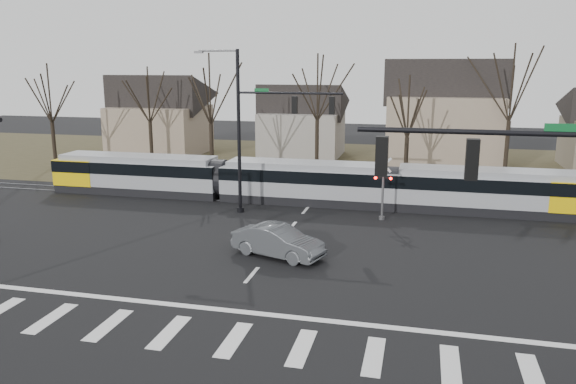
# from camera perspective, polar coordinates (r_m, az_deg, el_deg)

# --- Properties ---
(ground) EXTENTS (140.00, 140.00, 0.00)m
(ground) POSITION_cam_1_polar(r_m,az_deg,el_deg) (23.85, -5.14, -10.09)
(ground) COLOR black
(grass_verge) EXTENTS (140.00, 28.00, 0.01)m
(grass_verge) POSITION_cam_1_polar(r_m,az_deg,el_deg) (54.06, 5.72, 2.87)
(grass_verge) COLOR #38331E
(grass_verge) RESTS_ON ground
(crosswalk) EXTENTS (27.00, 2.60, 0.01)m
(crosswalk) POSITION_cam_1_polar(r_m,az_deg,el_deg) (20.45, -8.82, -14.24)
(crosswalk) COLOR silver
(crosswalk) RESTS_ON ground
(stop_line) EXTENTS (28.00, 0.35, 0.01)m
(stop_line) POSITION_cam_1_polar(r_m,az_deg,el_deg) (22.30, -6.64, -11.80)
(stop_line) COLOR silver
(stop_line) RESTS_ON ground
(lane_dashes) EXTENTS (0.18, 30.00, 0.01)m
(lane_dashes) POSITION_cam_1_polar(r_m,az_deg,el_deg) (38.60, 2.43, -1.09)
(lane_dashes) COLOR silver
(lane_dashes) RESTS_ON ground
(rail_pair) EXTENTS (90.00, 1.52, 0.06)m
(rail_pair) POSITION_cam_1_polar(r_m,az_deg,el_deg) (38.40, 2.37, -1.12)
(rail_pair) COLOR #59595E
(rail_pair) RESTS_ON ground
(tram) EXTENTS (37.12, 2.76, 2.81)m
(tram) POSITION_cam_1_polar(r_m,az_deg,el_deg) (38.38, 1.54, 1.18)
(tram) COLOR gray
(tram) RESTS_ON ground
(sedan) EXTENTS (4.48, 5.67, 1.54)m
(sedan) POSITION_cam_1_polar(r_m,az_deg,el_deg) (27.72, -1.03, -5.03)
(sedan) COLOR #4D5054
(sedan) RESTS_ON ground
(signal_pole_near_right) EXTENTS (6.72, 0.44, 8.00)m
(signal_pole_near_right) POSITION_cam_1_polar(r_m,az_deg,el_deg) (15.62, 23.94, -3.50)
(signal_pole_near_right) COLOR black
(signal_pole_near_right) RESTS_ON ground
(signal_pole_far) EXTENTS (9.28, 0.44, 10.20)m
(signal_pole_far) POSITION_cam_1_polar(r_m,az_deg,el_deg) (34.81, -2.52, 6.92)
(signal_pole_far) COLOR black
(signal_pole_far) RESTS_ON ground
(rail_crossing_signal) EXTENTS (1.08, 0.36, 4.00)m
(rail_crossing_signal) POSITION_cam_1_polar(r_m,az_deg,el_deg) (34.44, 9.61, 0.25)
(rail_crossing_signal) COLOR #59595B
(rail_crossing_signal) RESTS_ON ground
(tree_row) EXTENTS (59.20, 7.20, 10.00)m
(tree_row) POSITION_cam_1_polar(r_m,az_deg,el_deg) (47.26, 7.26, 7.52)
(tree_row) COLOR black
(tree_row) RESTS_ON ground
(house_a) EXTENTS (9.72, 8.64, 8.60)m
(house_a) POSITION_cam_1_polar(r_m,az_deg,el_deg) (61.34, -12.94, 7.98)
(house_a) COLOR gray
(house_a) RESTS_ON ground
(house_b) EXTENTS (8.64, 7.56, 7.65)m
(house_b) POSITION_cam_1_polar(r_m,az_deg,el_deg) (58.31, 1.44, 7.58)
(house_b) COLOR gray
(house_b) RESTS_ON ground
(house_c) EXTENTS (10.80, 8.64, 10.10)m
(house_c) POSITION_cam_1_polar(r_m,az_deg,el_deg) (53.97, 15.59, 8.05)
(house_c) COLOR gray
(house_c) RESTS_ON ground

